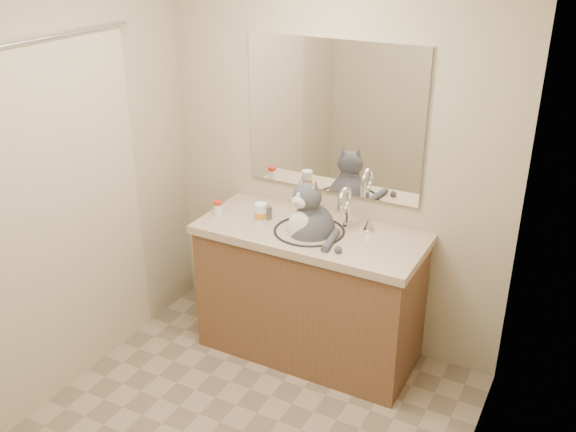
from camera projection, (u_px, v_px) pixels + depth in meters
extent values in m
cube|color=tan|center=(333.00, 158.00, 3.81)|extent=(2.20, 0.01, 2.40)
cube|color=tan|center=(35.00, 197.00, 3.27)|extent=(0.01, 2.50, 2.40)
cube|color=tan|center=(468.00, 307.00, 2.33)|extent=(0.01, 2.50, 2.40)
cube|color=brown|center=(310.00, 296.00, 3.91)|extent=(1.30, 0.55, 0.80)
cube|color=tan|center=(311.00, 234.00, 3.74)|extent=(1.34, 0.59, 0.05)
torus|color=black|center=(309.00, 231.00, 3.71)|extent=(0.42, 0.42, 0.02)
ellipsoid|color=white|center=(309.00, 243.00, 3.74)|extent=(0.40, 0.40, 0.15)
cylinder|color=silver|center=(348.00, 210.00, 3.73)|extent=(0.03, 0.03, 0.18)
torus|color=silver|center=(345.00, 200.00, 3.64)|extent=(0.03, 0.16, 0.16)
cone|color=silver|center=(369.00, 223.00, 3.70)|extent=(0.06, 0.06, 0.08)
cube|color=white|center=(333.00, 118.00, 3.69)|extent=(1.10, 0.02, 0.90)
cube|color=beige|center=(63.00, 227.00, 3.41)|extent=(0.01, 1.20, 1.90)
cylinder|color=silver|center=(33.00, 41.00, 3.01)|extent=(0.02, 1.30, 0.02)
ellipsoid|color=#48484D|center=(312.00, 234.00, 3.72)|extent=(0.35, 0.37, 0.37)
ellipsoid|color=white|center=(300.00, 230.00, 3.63)|extent=(0.17, 0.12, 0.23)
ellipsoid|color=#48484D|center=(307.00, 197.00, 3.59)|extent=(0.20, 0.19, 0.16)
ellipsoid|color=white|center=(299.00, 202.00, 3.55)|extent=(0.10, 0.07, 0.07)
sphere|color=#D88C8C|center=(296.00, 203.00, 3.53)|extent=(0.02, 0.02, 0.02)
cone|color=#48484D|center=(303.00, 181.00, 3.60)|extent=(0.08, 0.08, 0.08)
cone|color=#48484D|center=(315.00, 186.00, 3.53)|extent=(0.08, 0.08, 0.08)
cylinder|color=#48484D|center=(331.00, 240.00, 3.56)|extent=(0.07, 0.25, 0.04)
cylinder|color=white|center=(218.00, 210.00, 3.90)|extent=(0.06, 0.06, 0.07)
cylinder|color=#B62713|center=(218.00, 203.00, 3.88)|extent=(0.06, 0.06, 0.02)
cylinder|color=white|center=(261.00, 215.00, 3.80)|extent=(0.08, 0.08, 0.10)
cylinder|color=orange|center=(261.00, 215.00, 3.80)|extent=(0.08, 0.08, 0.04)
cylinder|color=white|center=(261.00, 206.00, 3.77)|extent=(0.09, 0.09, 0.02)
cylinder|color=slate|center=(268.00, 212.00, 3.86)|extent=(0.06, 0.06, 0.08)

